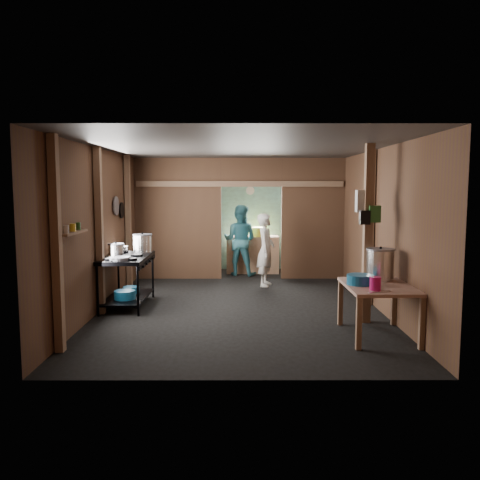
{
  "coord_description": "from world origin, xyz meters",
  "views": [
    {
      "loc": [
        -0.02,
        -8.38,
        1.98
      ],
      "look_at": [
        0.0,
        -0.2,
        1.1
      ],
      "focal_mm": 36.77,
      "sensor_mm": 36.0,
      "label": 1
    }
  ],
  "objects_px": {
    "pink_bucket": "(375,283)",
    "cook": "(266,250)",
    "prep_table": "(378,311)",
    "stove_pot_large": "(143,244)",
    "gas_range": "(127,281)",
    "yellow_tub": "(258,232)",
    "stock_pot": "(380,265)"
  },
  "relations": [
    {
      "from": "pink_bucket",
      "to": "cook",
      "type": "height_order",
      "value": "cook"
    },
    {
      "from": "prep_table",
      "to": "pink_bucket",
      "type": "height_order",
      "value": "pink_bucket"
    },
    {
      "from": "prep_table",
      "to": "stove_pot_large",
      "type": "height_order",
      "value": "stove_pot_large"
    },
    {
      "from": "gas_range",
      "to": "yellow_tub",
      "type": "bearing_deg",
      "value": 54.64
    },
    {
      "from": "stove_pot_large",
      "to": "stock_pot",
      "type": "bearing_deg",
      "value": -26.42
    },
    {
      "from": "gas_range",
      "to": "stove_pot_large",
      "type": "distance_m",
      "value": 0.78
    },
    {
      "from": "pink_bucket",
      "to": "stove_pot_large",
      "type": "bearing_deg",
      "value": 143.63
    },
    {
      "from": "stove_pot_large",
      "to": "gas_range",
      "type": "bearing_deg",
      "value": -108.93
    },
    {
      "from": "stock_pot",
      "to": "pink_bucket",
      "type": "relative_size",
      "value": 2.72
    },
    {
      "from": "pink_bucket",
      "to": "prep_table",
      "type": "bearing_deg",
      "value": 67.23
    },
    {
      "from": "gas_range",
      "to": "stove_pot_large",
      "type": "height_order",
      "value": "stove_pot_large"
    },
    {
      "from": "stock_pot",
      "to": "cook",
      "type": "distance_m",
      "value": 3.35
    },
    {
      "from": "stock_pot",
      "to": "pink_bucket",
      "type": "height_order",
      "value": "stock_pot"
    },
    {
      "from": "stove_pot_large",
      "to": "yellow_tub",
      "type": "xyz_separation_m",
      "value": [
        2.14,
        2.76,
        -0.04
      ]
    },
    {
      "from": "yellow_tub",
      "to": "prep_table",
      "type": "bearing_deg",
      "value": -74.23
    },
    {
      "from": "stock_pot",
      "to": "yellow_tub",
      "type": "relative_size",
      "value": 1.22
    },
    {
      "from": "gas_range",
      "to": "cook",
      "type": "bearing_deg",
      "value": 35.38
    },
    {
      "from": "stove_pot_large",
      "to": "prep_table",
      "type": "bearing_deg",
      "value": -31.63
    },
    {
      "from": "gas_range",
      "to": "yellow_tub",
      "type": "distance_m",
      "value": 4.03
    },
    {
      "from": "cook",
      "to": "yellow_tub",
      "type": "bearing_deg",
      "value": 15.28
    },
    {
      "from": "prep_table",
      "to": "cook",
      "type": "distance_m",
      "value": 3.65
    },
    {
      "from": "prep_table",
      "to": "pink_bucket",
      "type": "bearing_deg",
      "value": -112.77
    },
    {
      "from": "gas_range",
      "to": "yellow_tub",
      "type": "height_order",
      "value": "yellow_tub"
    },
    {
      "from": "stock_pot",
      "to": "pink_bucket",
      "type": "xyz_separation_m",
      "value": [
        -0.25,
        -0.69,
        -0.13
      ]
    },
    {
      "from": "stock_pot",
      "to": "yellow_tub",
      "type": "distance_m",
      "value": 4.83
    },
    {
      "from": "gas_range",
      "to": "stock_pot",
      "type": "distance_m",
      "value": 4.08
    },
    {
      "from": "pink_bucket",
      "to": "yellow_tub",
      "type": "bearing_deg",
      "value": 103.44
    },
    {
      "from": "yellow_tub",
      "to": "cook",
      "type": "xyz_separation_m",
      "value": [
        0.09,
        -1.55,
        -0.22
      ]
    },
    {
      "from": "yellow_tub",
      "to": "stove_pot_large",
      "type": "bearing_deg",
      "value": -127.79
    },
    {
      "from": "pink_bucket",
      "to": "yellow_tub",
      "type": "xyz_separation_m",
      "value": [
        -1.26,
        5.27,
        0.17
      ]
    },
    {
      "from": "pink_bucket",
      "to": "cook",
      "type": "distance_m",
      "value": 3.9
    },
    {
      "from": "stock_pot",
      "to": "prep_table",
      "type": "bearing_deg",
      "value": -107.95
    }
  ]
}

